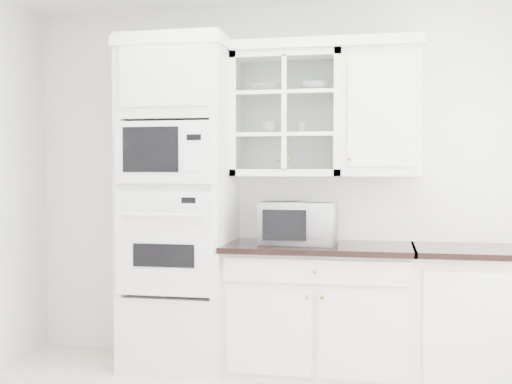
# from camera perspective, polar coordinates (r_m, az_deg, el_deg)

# --- Properties ---
(room_shell) EXTENTS (4.00, 3.50, 2.70)m
(room_shell) POSITION_cam_1_polar(r_m,az_deg,el_deg) (3.60, -0.36, 7.29)
(room_shell) COLOR white
(room_shell) RESTS_ON ground
(oven_column) EXTENTS (0.76, 0.68, 2.40)m
(oven_column) POSITION_cam_1_polar(r_m,az_deg,el_deg) (4.74, -6.86, -1.01)
(oven_column) COLOR white
(oven_column) RESTS_ON ground
(base_cabinet_run) EXTENTS (1.32, 0.67, 0.92)m
(base_cabinet_run) POSITION_cam_1_polar(r_m,az_deg,el_deg) (4.66, 5.64, -10.21)
(base_cabinet_run) COLOR white
(base_cabinet_run) RESTS_ON ground
(extra_base_cabinet) EXTENTS (0.72, 0.67, 0.92)m
(extra_base_cabinet) POSITION_cam_1_polar(r_m,az_deg,el_deg) (4.67, 18.15, -10.27)
(extra_base_cabinet) COLOR white
(extra_base_cabinet) RESTS_ON ground
(upper_cabinet_glass) EXTENTS (0.80, 0.33, 0.90)m
(upper_cabinet_glass) POSITION_cam_1_polar(r_m,az_deg,el_deg) (4.74, 2.83, 6.88)
(upper_cabinet_glass) COLOR white
(upper_cabinet_glass) RESTS_ON room_shell
(upper_cabinet_solid) EXTENTS (0.55, 0.33, 0.90)m
(upper_cabinet_solid) POSITION_cam_1_polar(r_m,az_deg,el_deg) (4.68, 11.08, 6.90)
(upper_cabinet_solid) COLOR white
(upper_cabinet_solid) RESTS_ON room_shell
(crown_molding) EXTENTS (2.14, 0.38, 0.07)m
(crown_molding) POSITION_cam_1_polar(r_m,az_deg,el_deg) (4.79, 1.52, 12.67)
(crown_molding) COLOR white
(crown_molding) RESTS_ON room_shell
(countertop_microwave) EXTENTS (0.54, 0.46, 0.30)m
(countertop_microwave) POSITION_cam_1_polar(r_m,az_deg,el_deg) (4.57, 3.84, -2.73)
(countertop_microwave) COLOR white
(countertop_microwave) RESTS_ON base_cabinet_run
(bowl_a) EXTENTS (0.28, 0.28, 0.06)m
(bowl_a) POSITION_cam_1_polar(r_m,az_deg,el_deg) (4.76, 1.06, 9.16)
(bowl_a) COLOR white
(bowl_a) RESTS_ON upper_cabinet_glass
(bowl_b) EXTENTS (0.23, 0.23, 0.07)m
(bowl_b) POSITION_cam_1_polar(r_m,az_deg,el_deg) (4.73, 5.26, 9.24)
(bowl_b) COLOR white
(bowl_b) RESTS_ON upper_cabinet_glass
(cup_a) EXTENTS (0.13, 0.13, 0.09)m
(cup_a) POSITION_cam_1_polar(r_m,az_deg,el_deg) (4.76, 1.21, 5.71)
(cup_a) COLOR white
(cup_a) RESTS_ON upper_cabinet_glass
(cup_b) EXTENTS (0.10, 0.10, 0.09)m
(cup_b) POSITION_cam_1_polar(r_m,az_deg,el_deg) (4.69, 4.08, 5.73)
(cup_b) COLOR white
(cup_b) RESTS_ON upper_cabinet_glass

